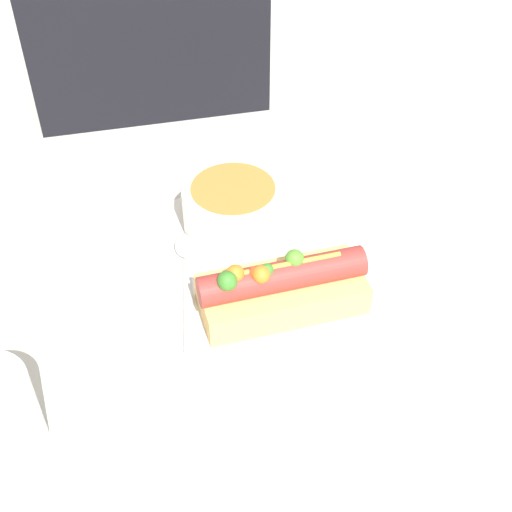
% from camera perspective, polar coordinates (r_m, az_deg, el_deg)
% --- Properties ---
extents(ground_plane, '(4.00, 4.00, 0.00)m').
position_cam_1_polar(ground_plane, '(0.70, 0.00, -2.77)').
color(ground_plane, '#BCB7AD').
extents(dinner_plate, '(0.30, 0.30, 0.02)m').
position_cam_1_polar(dinner_plate, '(0.69, 0.00, -2.27)').
color(dinner_plate, white).
rests_on(dinner_plate, ground_plane).
extents(hot_dog, '(0.15, 0.07, 0.06)m').
position_cam_1_polar(hot_dog, '(0.65, 1.99, -2.55)').
color(hot_dog, '#DBAD60').
rests_on(hot_dog, dinner_plate).
extents(soup_bowl, '(0.10, 0.10, 0.05)m').
position_cam_1_polar(soup_bowl, '(0.72, -1.81, 4.00)').
color(soup_bowl, silver).
rests_on(soup_bowl, dinner_plate).
extents(spoon, '(0.04, 0.16, 0.01)m').
position_cam_1_polar(spoon, '(0.70, -5.45, -0.38)').
color(spoon, '#B7B7BC').
rests_on(spoon, dinner_plate).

